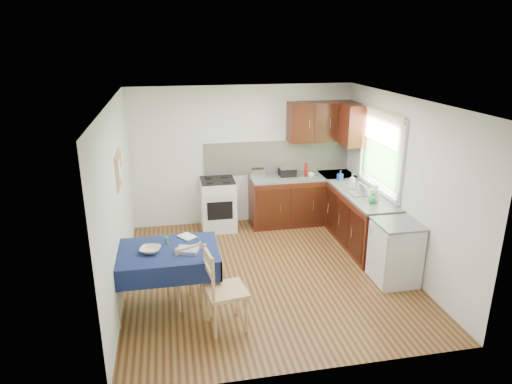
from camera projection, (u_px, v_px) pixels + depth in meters
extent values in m
plane|color=#452412|center=(267.00, 273.00, 6.66)|extent=(4.20, 4.20, 0.00)
cube|color=white|center=(268.00, 100.00, 5.86)|extent=(4.00, 4.20, 0.02)
cube|color=silver|center=(243.00, 156.00, 8.21)|extent=(4.00, 0.02, 2.50)
cube|color=silver|center=(316.00, 262.00, 4.31)|extent=(4.00, 0.02, 2.50)
cube|color=silver|center=(117.00, 202.00, 5.90)|extent=(0.02, 4.20, 2.50)
cube|color=silver|center=(402.00, 184.00, 6.62)|extent=(0.02, 4.20, 2.50)
cube|color=black|center=(302.00, 200.00, 8.39)|extent=(1.90, 0.60, 0.86)
cube|color=black|center=(360.00, 221.00, 7.44)|extent=(0.60, 1.70, 0.86)
cube|color=slate|center=(303.00, 177.00, 8.24)|extent=(1.90, 0.60, 0.04)
cube|color=slate|center=(362.00, 195.00, 7.29)|extent=(0.60, 1.70, 0.04)
cube|color=slate|center=(337.00, 175.00, 8.36)|extent=(0.60, 0.60, 0.04)
cube|color=beige|center=(278.00, 157.00, 8.33)|extent=(2.70, 0.02, 0.60)
cube|color=black|center=(321.00, 122.00, 8.11)|extent=(1.20, 0.35, 0.70)
cube|color=black|center=(353.00, 125.00, 7.79)|extent=(0.35, 0.50, 0.70)
cube|color=silver|center=(218.00, 205.00, 8.10)|extent=(0.60, 0.60, 0.90)
cube|color=black|center=(217.00, 180.00, 7.95)|extent=(0.58, 0.58, 0.02)
cube|color=black|center=(220.00, 211.00, 7.82)|extent=(0.44, 0.01, 0.32)
cube|color=#305A25|center=(381.00, 156.00, 7.19)|extent=(0.01, 1.40, 0.85)
cube|color=silver|center=(384.00, 114.00, 6.98)|extent=(0.04, 1.48, 0.06)
cube|color=silver|center=(377.00, 189.00, 7.36)|extent=(0.04, 1.48, 0.06)
cube|color=#CCBC8D|center=(382.00, 129.00, 7.05)|extent=(0.02, 1.36, 0.44)
cube|color=silver|center=(395.00, 254.00, 6.32)|extent=(0.55, 0.58, 0.85)
cube|color=slate|center=(398.00, 224.00, 6.18)|extent=(0.58, 0.60, 0.03)
cube|color=tan|center=(118.00, 170.00, 6.07)|extent=(0.02, 0.62, 0.47)
cube|color=#AA7047|center=(120.00, 169.00, 6.07)|extent=(0.01, 0.56, 0.41)
cube|color=white|center=(120.00, 170.00, 5.99)|extent=(0.00, 0.18, 0.24)
cube|color=white|center=(122.00, 174.00, 6.22)|extent=(0.00, 0.15, 0.20)
cube|color=#101942|center=(164.00, 251.00, 5.57)|extent=(1.29, 0.86, 0.03)
cube|color=#101942|center=(164.00, 277.00, 5.20)|extent=(1.33, 0.02, 0.26)
cube|color=#101942|center=(164.00, 245.00, 6.01)|extent=(1.33, 0.02, 0.26)
cube|color=#101942|center=(109.00, 265.00, 5.49)|extent=(0.02, 0.90, 0.26)
cube|color=#101942|center=(217.00, 255.00, 5.72)|extent=(0.02, 0.90, 0.26)
cylinder|color=tan|center=(116.00, 300.00, 5.27)|extent=(0.05, 0.05, 0.78)
cylinder|color=tan|center=(214.00, 290.00, 5.47)|extent=(0.05, 0.05, 0.78)
cylinder|color=tan|center=(121.00, 271.00, 5.92)|extent=(0.05, 0.05, 0.78)
cylinder|color=tan|center=(208.00, 263.00, 6.12)|extent=(0.05, 0.05, 0.78)
cube|color=tan|center=(184.00, 274.00, 5.77)|extent=(0.53, 0.53, 0.04)
cube|color=tan|center=(189.00, 256.00, 5.54)|extent=(0.34, 0.17, 0.28)
cylinder|color=tan|center=(190.00, 280.00, 6.05)|extent=(0.03, 0.03, 0.42)
cylinder|color=tan|center=(168.00, 287.00, 5.88)|extent=(0.03, 0.03, 0.42)
cylinder|color=tan|center=(202.00, 290.00, 5.81)|extent=(0.03, 0.03, 0.42)
cylinder|color=tan|center=(179.00, 298.00, 5.63)|extent=(0.03, 0.03, 0.42)
cube|color=tan|center=(226.00, 291.00, 5.28)|extent=(0.51, 0.51, 0.04)
cube|color=tan|center=(209.00, 264.00, 5.09)|extent=(0.09, 0.41, 0.32)
cylinder|color=tan|center=(246.00, 314.00, 5.25)|extent=(0.04, 0.04, 0.49)
cylinder|color=tan|center=(237.00, 298.00, 5.58)|extent=(0.04, 0.04, 0.49)
cylinder|color=tan|center=(215.00, 321.00, 5.13)|extent=(0.04, 0.04, 0.49)
cylinder|color=tan|center=(208.00, 304.00, 5.46)|extent=(0.04, 0.04, 0.49)
cube|color=silver|center=(258.00, 174.00, 8.06)|extent=(0.25, 0.15, 0.17)
cube|color=black|center=(258.00, 168.00, 8.03)|extent=(0.21, 0.02, 0.02)
cube|color=black|center=(287.00, 172.00, 8.21)|extent=(0.29, 0.25, 0.13)
cube|color=silver|center=(287.00, 167.00, 8.19)|extent=(0.29, 0.25, 0.03)
cylinder|color=#AE160D|center=(306.00, 170.00, 8.16)|extent=(0.06, 0.06, 0.25)
cube|color=yellow|center=(289.00, 171.00, 8.25)|extent=(0.14, 0.11, 0.16)
cube|color=gray|center=(362.00, 194.00, 7.26)|extent=(0.38, 0.29, 0.02)
cylinder|color=silver|center=(363.00, 189.00, 7.23)|extent=(0.05, 0.18, 0.18)
cylinder|color=silver|center=(375.00, 195.00, 6.92)|extent=(0.15, 0.15, 0.19)
sphere|color=silver|center=(375.00, 188.00, 6.89)|extent=(0.10, 0.10, 0.10)
imported|color=silver|center=(311.00, 175.00, 8.12)|extent=(0.12, 0.12, 0.09)
imported|color=silver|center=(352.00, 182.00, 7.44)|extent=(0.15, 0.15, 0.27)
imported|color=#1D40AB|center=(340.00, 175.00, 7.94)|extent=(0.11, 0.11, 0.18)
imported|color=green|center=(373.00, 198.00, 6.84)|extent=(0.18, 0.18, 0.17)
imported|color=beige|center=(150.00, 250.00, 5.50)|extent=(0.30, 0.30, 0.06)
imported|color=white|center=(182.00, 239.00, 5.86)|extent=(0.27, 0.28, 0.02)
cylinder|color=#258933|center=(167.00, 240.00, 5.72)|extent=(0.04, 0.04, 0.09)
cube|color=navy|center=(188.00, 250.00, 5.51)|extent=(0.31, 0.27, 0.05)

